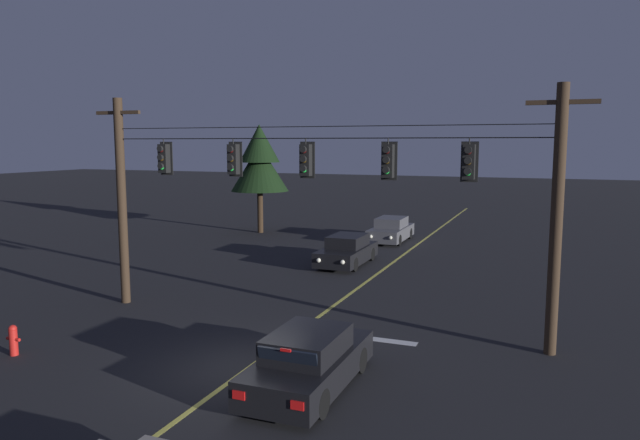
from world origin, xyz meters
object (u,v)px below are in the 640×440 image
traffic_light_leftmost (164,158)px  traffic_light_left_inner (233,159)px  traffic_light_centre (306,160)px  car_waiting_near_lane (309,362)px  traffic_light_right_inner (388,161)px  car_oncoming_lead (347,251)px  traffic_light_rightmost (469,162)px  car_oncoming_trailing (391,230)px  tree_verge_far (260,161)px  fire_hydrant (13,339)px

traffic_light_leftmost → traffic_light_left_inner: 2.67m
traffic_light_centre → car_waiting_near_lane: size_ratio=0.28×
traffic_light_left_inner → traffic_light_right_inner: (5.10, 0.00, 0.00)m
traffic_light_centre → car_oncoming_lead: (-1.83, 9.25, -4.52)m
traffic_light_centre → traffic_light_right_inner: 2.58m
traffic_light_centre → traffic_light_rightmost: bearing=0.0°
traffic_light_centre → car_oncoming_trailing: traffic_light_centre is taller
traffic_light_centre → car_oncoming_lead: traffic_light_centre is taller
tree_verge_far → fire_hydrant: bearing=-79.7°
traffic_light_rightmost → fire_hydrant: 13.24m
traffic_light_leftmost → traffic_light_rightmost: (10.06, 0.00, 0.00)m
traffic_light_rightmost → traffic_light_leftmost: bearing=180.0°
traffic_light_centre → car_waiting_near_lane: bearing=-66.3°
traffic_light_leftmost → tree_verge_far: size_ratio=0.18×
traffic_light_left_inner → traffic_light_right_inner: size_ratio=1.00×
traffic_light_right_inner → traffic_light_rightmost: 2.29m
car_oncoming_lead → traffic_light_right_inner: bearing=-64.5°
traffic_light_right_inner → tree_verge_far: size_ratio=0.18×
traffic_light_leftmost → fire_hydrant: traffic_light_leftmost is taller
traffic_light_leftmost → fire_hydrant: 7.27m
traffic_light_rightmost → car_oncoming_lead: 12.28m
traffic_light_centre → car_oncoming_trailing: 17.18m
traffic_light_right_inner → car_oncoming_trailing: size_ratio=0.28×
car_waiting_near_lane → traffic_light_rightmost: bearing=57.4°
traffic_light_rightmost → car_oncoming_trailing: traffic_light_rightmost is taller
traffic_light_left_inner → traffic_light_rightmost: 7.39m
traffic_light_right_inner → car_oncoming_lead: traffic_light_right_inner is taller
traffic_light_left_inner → car_oncoming_lead: traffic_light_left_inner is taller
fire_hydrant → traffic_light_right_inner: bearing=31.6°
traffic_light_right_inner → car_oncoming_lead: 11.20m
traffic_light_left_inner → fire_hydrant: bearing=-124.5°
traffic_light_rightmost → car_oncoming_trailing: (-6.49, 16.49, -4.52)m
traffic_light_right_inner → tree_verge_far: tree_verge_far is taller
traffic_light_right_inner → fire_hydrant: (-8.83, -5.42, -4.72)m
tree_verge_far → fire_hydrant: 22.89m
traffic_light_right_inner → traffic_light_rightmost: same height
traffic_light_left_inner → traffic_light_centre: bearing=0.0°
traffic_light_leftmost → traffic_light_right_inner: (7.77, 0.00, 0.00)m
traffic_light_centre → traffic_light_right_inner: bearing=0.0°
tree_verge_far → traffic_light_rightmost: bearing=-47.9°
car_oncoming_trailing → traffic_light_right_inner: bearing=-75.7°
fire_hydrant → traffic_light_left_inner: bearing=55.5°
traffic_light_right_inner → traffic_light_centre: bearing=180.0°
traffic_light_leftmost → car_oncoming_trailing: size_ratio=0.28×
traffic_light_centre → car_oncoming_lead: 10.45m
car_waiting_near_lane → car_oncoming_lead: size_ratio=0.98×
traffic_light_centre → car_oncoming_lead: bearing=101.2°
traffic_light_leftmost → car_oncoming_trailing: traffic_light_leftmost is taller
car_waiting_near_lane → car_oncoming_lead: (-3.81, 13.75, -0.00)m
traffic_light_left_inner → fire_hydrant: (-3.73, -5.42, -4.72)m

